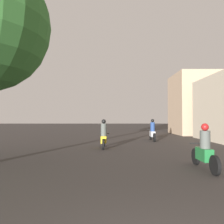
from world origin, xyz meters
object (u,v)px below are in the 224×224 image
at_px(motorcycle_green, 206,151).
at_px(building_right_far, 199,104).
at_px(motorcycle_silver, 153,132).
at_px(motorcycle_yellow, 105,137).

xyz_separation_m(motorcycle_green, building_right_far, (5.79, 15.15, 2.44)).
height_order(motorcycle_silver, building_right_far, building_right_far).
height_order(motorcycle_yellow, building_right_far, building_right_far).
bearing_deg(motorcycle_silver, building_right_far, 41.59).
bearing_deg(motorcycle_yellow, motorcycle_silver, 52.62).
bearing_deg(motorcycle_silver, motorcycle_yellow, -137.12).
bearing_deg(motorcycle_silver, motorcycle_green, -95.35).
relative_size(motorcycle_yellow, motorcycle_silver, 0.88).
xyz_separation_m(motorcycle_green, motorcycle_silver, (-0.04, 8.85, 0.02)).
height_order(motorcycle_green, motorcycle_yellow, motorcycle_yellow).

